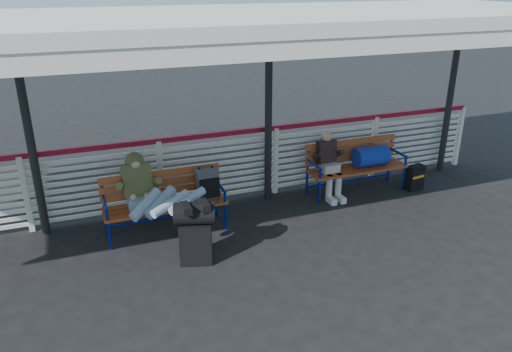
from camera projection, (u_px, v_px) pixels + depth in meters
name	position (u px, v px, depth m)	size (l,w,h in m)	color
ground	(192.00, 269.00, 6.60)	(60.00, 60.00, 0.00)	black
fence	(161.00, 173.00, 7.99)	(12.08, 0.08, 1.24)	silver
canopy	(163.00, 24.00, 6.21)	(12.60, 3.60, 3.16)	silver
luggage_stack	(195.00, 230.00, 6.58)	(0.59, 0.44, 0.88)	black
bench_left	(177.00, 193.00, 7.43)	(1.80, 0.56, 0.92)	#A3441F
bench_right	(363.00, 159.00, 8.78)	(1.80, 0.56, 0.92)	#A3441F
traveler_man	(158.00, 197.00, 6.96)	(0.94, 1.64, 0.77)	#98AFCD
companion_person	(329.00, 164.00, 8.56)	(0.32, 0.66, 1.15)	#BBB7AA
suitcase_side	(415.00, 177.00, 8.97)	(0.35, 0.24, 0.45)	black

